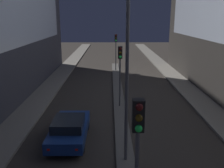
% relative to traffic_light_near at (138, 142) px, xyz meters
% --- Properties ---
extents(median_strip, '(0.91, 31.98, 0.14)m').
position_rel_traffic_light_near_xyz_m(median_strip, '(0.00, 14.31, -3.45)').
color(median_strip, '#56544F').
rests_on(median_strip, ground).
extents(traffic_light_near, '(0.32, 0.42, 4.61)m').
position_rel_traffic_light_near_xyz_m(traffic_light_near, '(0.00, 0.00, 0.00)').
color(traffic_light_near, '#4C4C51').
rests_on(traffic_light_near, median_strip).
extents(traffic_light_mid, '(0.32, 0.42, 4.61)m').
position_rel_traffic_light_near_xyz_m(traffic_light_mid, '(0.00, 12.11, 0.00)').
color(traffic_light_mid, '#4C4C51').
rests_on(traffic_light_mid, median_strip).
extents(traffic_light_far, '(0.32, 0.42, 4.61)m').
position_rel_traffic_light_near_xyz_m(traffic_light_far, '(0.00, 25.33, 0.00)').
color(traffic_light_far, '#4C4C51').
rests_on(traffic_light_far, median_strip).
extents(street_lamp, '(0.48, 0.48, 9.42)m').
position_rel_traffic_light_near_xyz_m(street_lamp, '(0.00, 4.59, 2.64)').
color(street_lamp, '#4C4C51').
rests_on(street_lamp, median_strip).
extents(car_left_lane, '(1.93, 4.48, 1.43)m').
position_rel_traffic_light_near_xyz_m(car_left_lane, '(-3.05, 6.75, -2.78)').
color(car_left_lane, navy).
rests_on(car_left_lane, ground).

